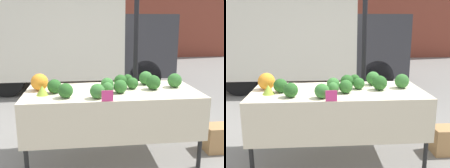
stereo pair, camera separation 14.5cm
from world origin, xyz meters
TOP-DOWN VIEW (x-y plane):
  - ground_plane at (0.00, 0.00)m, footprint 40.00×40.00m
  - tent_pole at (0.42, 0.63)m, footprint 0.07×0.07m
  - parked_truck at (-0.64, 3.82)m, footprint 4.82×1.86m
  - market_table at (0.00, -0.07)m, footprint 2.09×0.93m
  - orange_cauliflower at (-0.87, 0.10)m, footprint 0.21×0.21m
  - romanesco_head at (-0.81, -0.12)m, footprint 0.14×0.14m
  - broccoli_head_0 at (0.12, 0.12)m, footprint 0.17×0.17m
  - broccoli_head_1 at (-0.54, -0.26)m, footprint 0.16×0.16m
  - broccoli_head_2 at (-0.06, -0.00)m, footprint 0.16×0.16m
  - broccoli_head_3 at (0.08, -0.13)m, footprint 0.16×0.16m
  - broccoli_head_4 at (0.48, 0.26)m, footprint 0.18×0.18m
  - broccoli_head_5 at (0.24, 0.29)m, footprint 0.14×0.14m
  - broccoli_head_6 at (-0.07, -0.14)m, footprint 0.14×0.14m
  - broccoli_head_7 at (0.26, 0.05)m, footprint 0.14×0.14m
  - broccoli_head_8 at (0.81, 0.06)m, footprint 0.18×0.18m
  - broccoli_head_9 at (0.51, -0.02)m, footprint 0.18×0.18m
  - broccoli_head_10 at (-0.20, -0.33)m, footprint 0.16×0.16m
  - broccoli_head_11 at (-0.68, -0.05)m, footprint 0.17×0.17m
  - price_sign at (-0.10, -0.45)m, footprint 0.12×0.01m
  - produce_crate at (1.43, -0.02)m, footprint 0.37×0.29m

SIDE VIEW (x-z plane):
  - ground_plane at x=0.00m, z-range 0.00..0.00m
  - produce_crate at x=1.43m, z-range 0.00..0.35m
  - market_table at x=0.00m, z-range 0.34..1.21m
  - romanesco_head at x=-0.81m, z-range 0.87..0.99m
  - price_sign at x=-0.10m, z-range 0.87..0.99m
  - broccoli_head_6 at x=-0.07m, z-range 0.87..1.01m
  - broccoli_head_5 at x=0.24m, z-range 0.87..1.01m
  - broccoli_head_7 at x=0.26m, z-range 0.87..1.02m
  - broccoli_head_3 at x=0.08m, z-range 0.87..1.03m
  - broccoli_head_2 at x=-0.06m, z-range 0.87..1.03m
  - broccoli_head_10 at x=-0.20m, z-range 0.87..1.04m
  - broccoli_head_1 at x=-0.54m, z-range 0.87..1.04m
  - broccoli_head_11 at x=-0.68m, z-range 0.87..1.04m
  - broccoli_head_0 at x=0.12m, z-range 0.87..1.04m
  - broccoli_head_4 at x=0.48m, z-range 0.87..1.05m
  - broccoli_head_9 at x=0.51m, z-range 0.87..1.05m
  - broccoli_head_8 at x=0.81m, z-range 0.87..1.05m
  - orange_cauliflower at x=-0.87m, z-range 0.87..1.08m
  - tent_pole at x=0.42m, z-range 0.00..2.40m
  - parked_truck at x=-0.64m, z-range 0.09..2.56m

